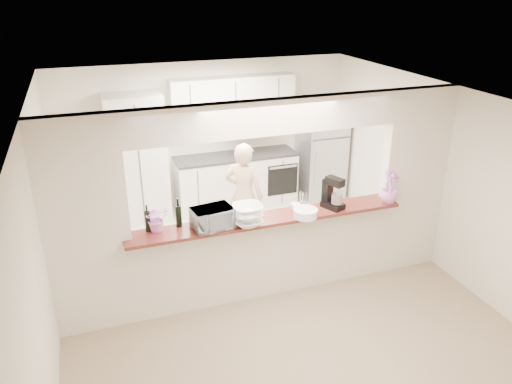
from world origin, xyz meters
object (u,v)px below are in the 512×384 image
refrigerator (321,151)px  person (244,196)px  toaster_oven (212,218)px  stand_mixer (333,194)px

refrigerator → person: (-1.92, -1.38, -0.05)m
toaster_oven → stand_mixer: bearing=-6.8°
toaster_oven → stand_mixer: (1.54, 0.05, 0.06)m
refrigerator → stand_mixer: 2.99m
toaster_oven → person: person is taller
stand_mixer → toaster_oven: bearing=-178.2°
person → refrigerator: bearing=-104.0°
stand_mixer → person: 1.58m
stand_mixer → person: (-0.72, 1.33, -0.47)m
refrigerator → toaster_oven: 3.91m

